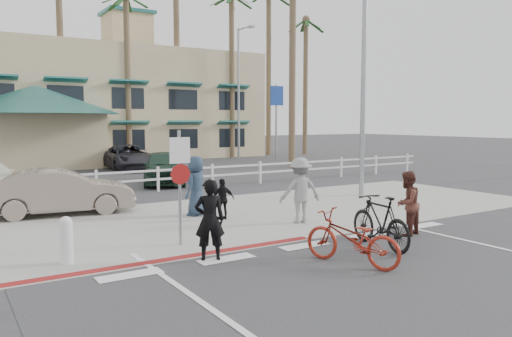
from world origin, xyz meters
TOP-DOWN VIEW (x-y plane):
  - ground at (0.00, 0.00)m, footprint 140.00×140.00m
  - bike_path at (0.00, -2.00)m, footprint 12.00×16.00m
  - sidewalk_plaza at (0.00, 4.50)m, footprint 22.00×7.00m
  - cross_street at (0.00, 8.50)m, footprint 40.00×5.00m
  - parking_lot at (0.00, 18.00)m, footprint 50.00×16.00m
  - curb_red at (-3.00, 1.20)m, footprint 7.00×0.25m
  - rail_fence at (0.50, 10.50)m, footprint 29.40×0.16m
  - building at (2.00, 31.00)m, footprint 28.00×16.00m
  - sign_post at (-2.30, 2.20)m, footprint 0.50×0.10m
  - bollard_0 at (-4.80, 2.00)m, footprint 0.26×0.26m
  - streetlight_0 at (6.50, 5.50)m, footprint 0.60×2.00m
  - streetlight_1 at (12.00, 24.00)m, footprint 0.60×2.00m
  - info_sign at (14.00, 22.00)m, footprint 1.20×0.16m
  - palm_4 at (0.00, 26.00)m, footprint 4.00×4.00m
  - palm_5 at (4.00, 25.00)m, footprint 4.00×4.00m
  - palm_6 at (8.00, 26.00)m, footprint 4.00×4.00m
  - palm_7 at (12.00, 25.00)m, footprint 4.00×4.00m
  - palm_8 at (16.00, 26.00)m, footprint 4.00×4.00m
  - palm_9 at (19.00, 25.00)m, footprint 4.00×4.00m
  - palm_11 at (11.00, 16.00)m, footprint 4.00×4.00m
  - bike_red at (-0.13, -1.04)m, footprint 1.33×2.13m
  - rider_red at (-2.31, 0.72)m, footprint 0.71×0.59m
  - bike_black at (1.33, -0.39)m, footprint 0.83×2.03m
  - rider_black at (2.77, 0.12)m, footprint 0.89×0.77m
  - pedestrian_a at (1.47, 2.70)m, footprint 1.30×0.94m
  - pedestrian_child at (-0.09, 4.25)m, footprint 0.72×0.39m
  - pedestrian_b at (-0.47, 5.19)m, footprint 1.03×0.97m
  - car_white_sedan at (-3.82, 7.51)m, footprint 4.33×2.00m
  - lot_car_2 at (1.58, 12.80)m, footprint 3.22×4.71m
  - lot_car_5 at (2.29, 19.91)m, footprint 2.63×5.24m

SIDE VIEW (x-z plane):
  - ground at x=0.00m, z-range 0.00..0.00m
  - parking_lot at x=0.00m, z-range 0.00..0.01m
  - bike_path at x=0.00m, z-range 0.00..0.01m
  - cross_street at x=0.00m, z-range 0.00..0.01m
  - sidewalk_plaza at x=0.00m, z-range 0.00..0.01m
  - curb_red at x=-3.00m, z-range 0.00..0.02m
  - bollard_0 at x=-4.80m, z-range 0.00..0.95m
  - rail_fence at x=0.50m, z-range 0.00..1.00m
  - bike_red at x=-0.13m, z-range 0.00..1.06m
  - pedestrian_child at x=-0.09m, z-range 0.00..1.17m
  - bike_black at x=1.33m, z-range 0.00..1.19m
  - car_white_sedan at x=-3.82m, z-range 0.00..1.38m
  - lot_car_5 at x=2.29m, z-range 0.00..1.42m
  - lot_car_2 at x=1.58m, z-range 0.00..1.49m
  - rider_black at x=2.77m, z-range 0.00..1.59m
  - rider_red at x=-2.31m, z-range 0.00..1.66m
  - pedestrian_b at x=-0.47m, z-range 0.00..1.77m
  - pedestrian_a at x=1.47m, z-range 0.00..1.81m
  - sign_post at x=-2.30m, z-range 0.00..2.90m
  - info_sign at x=14.00m, z-range 0.00..5.60m
  - streetlight_0 at x=6.50m, z-range 0.00..9.00m
  - streetlight_1 at x=12.00m, z-range 0.00..9.50m
  - building at x=2.00m, z-range 0.00..11.30m
  - palm_5 at x=4.00m, z-range 0.00..13.00m
  - palm_9 at x=19.00m, z-range 0.00..13.00m
  - palm_7 at x=12.00m, z-range 0.00..14.00m
  - palm_11 at x=11.00m, z-range 0.00..14.00m
  - palm_4 at x=0.00m, z-range 0.00..15.00m
  - palm_8 at x=16.00m, z-range 0.00..15.00m
  - palm_6 at x=8.00m, z-range 0.00..17.00m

